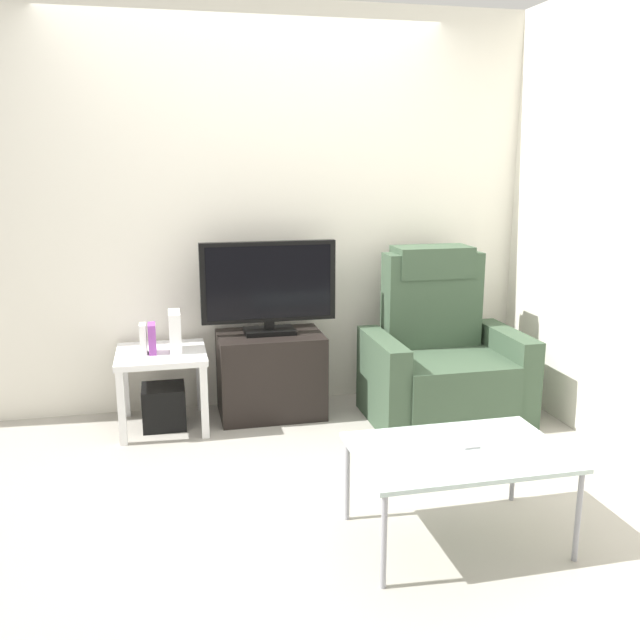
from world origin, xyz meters
TOP-DOWN VIEW (x-y plane):
  - ground_plane at (0.00, 0.00)m, footprint 6.40×6.40m
  - wall_back at (0.00, 1.13)m, footprint 6.40×0.06m
  - wall_side at (1.88, 0.00)m, footprint 0.06×4.48m
  - tv_stand at (0.06, 0.84)m, footprint 0.67×0.45m
  - television at (0.06, 0.86)m, footprint 0.86×0.20m
  - recliner_armchair at (1.14, 0.59)m, footprint 0.98×0.78m
  - side_table at (-0.62, 0.78)m, footprint 0.54×0.54m
  - subwoofer_box at (-0.62, 0.78)m, footprint 0.26×0.26m
  - book_leftmost at (-0.72, 0.76)m, footprint 0.04×0.10m
  - book_middle at (-0.67, 0.76)m, footprint 0.04×0.13m
  - game_console at (-0.53, 0.79)m, footprint 0.07×0.20m
  - coffee_table at (0.61, -0.85)m, footprint 0.90×0.60m
  - cell_phone at (0.67, -0.79)m, footprint 0.07×0.15m

SIDE VIEW (x-z plane):
  - ground_plane at x=0.00m, z-range 0.00..0.00m
  - subwoofer_box at x=-0.62m, z-range 0.00..0.26m
  - tv_stand at x=0.06m, z-range 0.00..0.54m
  - recliner_armchair at x=1.14m, z-range -0.17..0.91m
  - coffee_table at x=0.61m, z-range 0.18..0.61m
  - side_table at x=-0.62m, z-range 0.16..0.65m
  - cell_phone at x=0.67m, z-range 0.42..0.43m
  - book_middle at x=-0.67m, z-range 0.49..0.67m
  - book_leftmost at x=-0.72m, z-range 0.49..0.67m
  - game_console at x=-0.53m, z-range 0.49..0.73m
  - television at x=0.06m, z-range 0.56..1.15m
  - wall_back at x=0.00m, z-range 0.00..2.60m
  - wall_side at x=1.88m, z-range 0.00..2.60m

